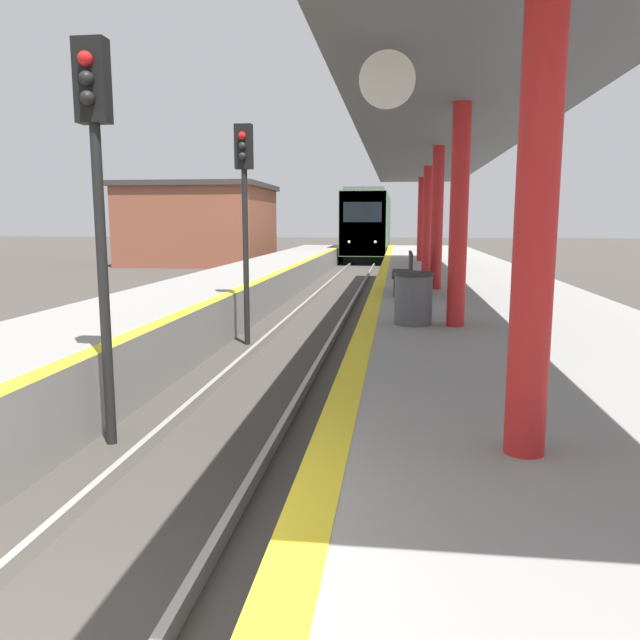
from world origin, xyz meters
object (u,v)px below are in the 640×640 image
at_px(trash_bin, 413,298).
at_px(bench, 405,271).
at_px(signal_mid, 244,193).
at_px(signal_near, 96,169).
at_px(train, 369,225).

bearing_deg(trash_bin, bench, 91.17).
bearing_deg(signal_mid, signal_near, -91.55).
distance_m(signal_mid, trash_bin, 4.97).
bearing_deg(signal_near, bench, 64.37).
xyz_separation_m(train, trash_bin, (2.37, -35.80, -0.93)).
relative_size(signal_near, bench, 2.43).
xyz_separation_m(signal_near, trash_bin, (3.61, 3.04, -1.77)).
height_order(signal_near, trash_bin, signal_near).
bearing_deg(train, trash_bin, -86.22).
relative_size(signal_mid, bench, 2.43).
distance_m(train, signal_near, 38.87).
bearing_deg(signal_near, signal_mid, 88.45).
bearing_deg(signal_near, trash_bin, 40.04).
relative_size(train, signal_mid, 3.76).
bearing_deg(trash_bin, signal_mid, 137.94).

